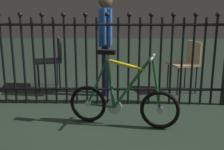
{
  "coord_description": "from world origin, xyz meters",
  "views": [
    {
      "loc": [
        0.2,
        -3.02,
        1.33
      ],
      "look_at": [
        0.13,
        0.21,
        0.55
      ],
      "focal_mm": 43.41,
      "sensor_mm": 36.0,
      "label": 1
    }
  ],
  "objects_px": {
    "bicycle": "(123,100)",
    "person_visitor": "(106,36)",
    "chair_charcoal": "(53,57)",
    "chair_tan": "(187,61)"
  },
  "relations": [
    {
      "from": "bicycle",
      "to": "person_visitor",
      "type": "bearing_deg",
      "value": 101.58
    },
    {
      "from": "chair_charcoal",
      "to": "person_visitor",
      "type": "relative_size",
      "value": 0.56
    },
    {
      "from": "chair_tan",
      "to": "chair_charcoal",
      "type": "xyz_separation_m",
      "value": [
        -2.25,
        0.14,
        0.02
      ]
    },
    {
      "from": "chair_tan",
      "to": "person_visitor",
      "type": "bearing_deg",
      "value": -171.7
    },
    {
      "from": "chair_charcoal",
      "to": "bicycle",
      "type": "bearing_deg",
      "value": -52.72
    },
    {
      "from": "chair_charcoal",
      "to": "person_visitor",
      "type": "distance_m",
      "value": 1.06
    },
    {
      "from": "bicycle",
      "to": "chair_charcoal",
      "type": "relative_size",
      "value": 1.47
    },
    {
      "from": "bicycle",
      "to": "chair_tan",
      "type": "xyz_separation_m",
      "value": [
        1.08,
        1.4,
        0.21
      ]
    },
    {
      "from": "chair_tan",
      "to": "person_visitor",
      "type": "height_order",
      "value": "person_visitor"
    },
    {
      "from": "bicycle",
      "to": "chair_charcoal",
      "type": "height_order",
      "value": "bicycle"
    }
  ]
}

